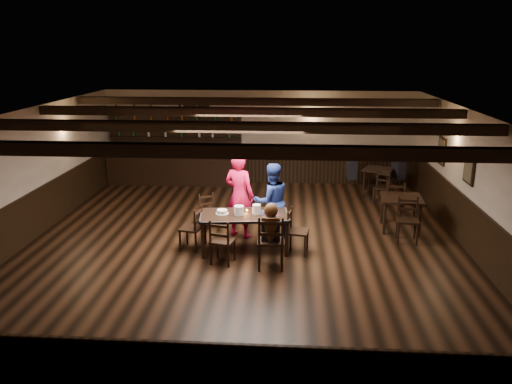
# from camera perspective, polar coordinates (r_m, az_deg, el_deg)

# --- Properties ---
(ground) EXTENTS (10.00, 10.00, 0.00)m
(ground) POSITION_cam_1_polar(r_m,az_deg,el_deg) (10.24, -1.39, -6.20)
(ground) COLOR black
(ground) RESTS_ON ground
(room_shell) EXTENTS (9.02, 10.02, 2.71)m
(room_shell) POSITION_cam_1_polar(r_m,az_deg,el_deg) (9.74, -1.39, 3.41)
(room_shell) COLOR beige
(room_shell) RESTS_ON ground
(dining_table) EXTENTS (1.82, 1.06, 0.75)m
(dining_table) POSITION_cam_1_polar(r_m,az_deg,el_deg) (9.82, -1.35, -2.94)
(dining_table) COLOR black
(dining_table) RESTS_ON ground
(chair_near_left) EXTENTS (0.49, 0.48, 0.87)m
(chair_near_left) POSITION_cam_1_polar(r_m,az_deg,el_deg) (9.26, -4.02, -5.35)
(chair_near_left) COLOR black
(chair_near_left) RESTS_ON ground
(chair_near_right) EXTENTS (0.50, 0.48, 1.03)m
(chair_near_right) POSITION_cam_1_polar(r_m,az_deg,el_deg) (9.00, 1.70, -5.32)
(chair_near_right) COLOR black
(chair_near_right) RESTS_ON ground
(chair_end_left) EXTENTS (0.47, 0.48, 0.88)m
(chair_end_left) POSITION_cam_1_polar(r_m,az_deg,el_deg) (9.97, -7.05, -3.77)
(chair_end_left) COLOR black
(chair_end_left) RESTS_ON ground
(chair_end_right) EXTENTS (0.46, 0.48, 0.89)m
(chair_end_right) POSITION_cam_1_polar(r_m,az_deg,el_deg) (9.77, 4.37, -4.08)
(chair_end_right) COLOR black
(chair_end_right) RESTS_ON ground
(chair_far_pushed) EXTENTS (0.50, 0.50, 0.80)m
(chair_far_pushed) POSITION_cam_1_polar(r_m,az_deg,el_deg) (11.05, -5.54, -1.94)
(chair_far_pushed) COLOR black
(chair_far_pushed) RESTS_ON ground
(woman_pink) EXTENTS (0.79, 0.67, 1.83)m
(woman_pink) POSITION_cam_1_polar(r_m,az_deg,el_deg) (10.46, -1.90, -0.39)
(woman_pink) COLOR #E31043
(woman_pink) RESTS_ON ground
(man_blue) EXTENTS (0.96, 0.86, 1.62)m
(man_blue) POSITION_cam_1_polar(r_m,az_deg,el_deg) (10.40, 1.78, -1.06)
(man_blue) COLOR navy
(man_blue) RESTS_ON ground
(seated_person) EXTENTS (0.33, 0.50, 0.81)m
(seated_person) POSITION_cam_1_polar(r_m,az_deg,el_deg) (8.99, 1.71, -3.83)
(seated_person) COLOR black
(seated_person) RESTS_ON ground
(cake) EXTENTS (0.26, 0.26, 0.08)m
(cake) POSITION_cam_1_polar(r_m,az_deg,el_deg) (9.84, -3.91, -2.28)
(cake) COLOR white
(cake) RESTS_ON dining_table
(plate_stack_a) EXTENTS (0.19, 0.19, 0.18)m
(plate_stack_a) POSITION_cam_1_polar(r_m,az_deg,el_deg) (9.75, -1.96, -2.10)
(plate_stack_a) COLOR white
(plate_stack_a) RESTS_ON dining_table
(plate_stack_b) EXTENTS (0.16, 0.16, 0.19)m
(plate_stack_b) POSITION_cam_1_polar(r_m,az_deg,el_deg) (9.78, 0.07, -1.98)
(plate_stack_b) COLOR white
(plate_stack_b) RESTS_ON dining_table
(tea_light) EXTENTS (0.05, 0.05, 0.06)m
(tea_light) POSITION_cam_1_polar(r_m,az_deg,el_deg) (9.91, -1.06, -2.18)
(tea_light) COLOR #A5A8AD
(tea_light) RESTS_ON dining_table
(salt_shaker) EXTENTS (0.03, 0.03, 0.08)m
(salt_shaker) POSITION_cam_1_polar(r_m,az_deg,el_deg) (9.76, 0.74, -2.36)
(salt_shaker) COLOR silver
(salt_shaker) RESTS_ON dining_table
(pepper_shaker) EXTENTS (0.03, 0.03, 0.08)m
(pepper_shaker) POSITION_cam_1_polar(r_m,az_deg,el_deg) (9.68, 1.01, -2.53)
(pepper_shaker) COLOR #A5A8AD
(pepper_shaker) RESTS_ON dining_table
(drink_glass) EXTENTS (0.07, 0.07, 0.12)m
(drink_glass) POSITION_cam_1_polar(r_m,az_deg,el_deg) (9.90, 0.12, -1.97)
(drink_glass) COLOR silver
(drink_glass) RESTS_ON dining_table
(menu_red) EXTENTS (0.37, 0.36, 0.00)m
(menu_red) POSITION_cam_1_polar(r_m,az_deg,el_deg) (9.71, 1.71, -2.71)
(menu_red) COLOR maroon
(menu_red) RESTS_ON dining_table
(menu_blue) EXTENTS (0.40, 0.34, 0.00)m
(menu_blue) POSITION_cam_1_polar(r_m,az_deg,el_deg) (9.91, 1.53, -2.32)
(menu_blue) COLOR #0F1C4F
(menu_blue) RESTS_ON dining_table
(bar_counter) EXTENTS (4.10, 0.70, 2.20)m
(bar_counter) POSITION_cam_1_polar(r_m,az_deg,el_deg) (14.87, -9.27, 3.75)
(bar_counter) COLOR black
(bar_counter) RESTS_ON ground
(back_table_a) EXTENTS (0.95, 0.95, 0.75)m
(back_table_a) POSITION_cam_1_polar(r_m,az_deg,el_deg) (11.36, 16.27, -1.05)
(back_table_a) COLOR black
(back_table_a) RESTS_ON ground
(back_table_b) EXTENTS (0.97, 0.97, 0.75)m
(back_table_b) POSITION_cam_1_polar(r_m,az_deg,el_deg) (13.82, 13.79, 2.17)
(back_table_b) COLOR black
(back_table_b) RESTS_ON ground
(bg_patron_left) EXTENTS (0.26, 0.40, 0.80)m
(bg_patron_left) POSITION_cam_1_polar(r_m,az_deg,el_deg) (13.69, 10.92, 3.18)
(bg_patron_left) COLOR black
(bg_patron_left) RESTS_ON ground
(bg_patron_right) EXTENTS (0.35, 0.44, 0.80)m
(bg_patron_right) POSITION_cam_1_polar(r_m,az_deg,el_deg) (13.94, 15.98, 3.08)
(bg_patron_right) COLOR black
(bg_patron_right) RESTS_ON ground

